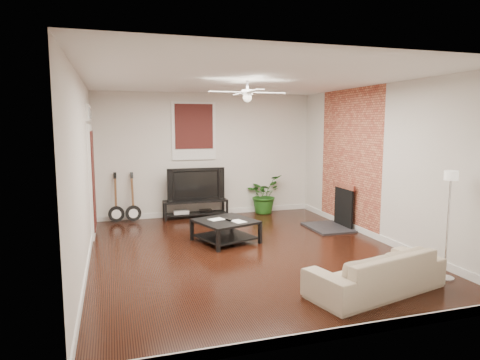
# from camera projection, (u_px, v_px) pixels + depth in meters

# --- Properties ---
(room) EXTENTS (5.01, 6.01, 2.81)m
(room) POSITION_uv_depth(u_px,v_px,m) (247.00, 168.00, 6.80)
(room) COLOR black
(room) RESTS_ON ground
(brick_accent) EXTENTS (0.02, 2.20, 2.80)m
(brick_accent) POSITION_uv_depth(u_px,v_px,m) (349.00, 159.00, 8.47)
(brick_accent) COLOR #A44635
(brick_accent) RESTS_ON floor
(fireplace) EXTENTS (0.80, 1.10, 0.92)m
(fireplace) POSITION_uv_depth(u_px,v_px,m) (335.00, 206.00, 8.51)
(fireplace) COLOR black
(fireplace) RESTS_ON floor
(window_back) EXTENTS (1.00, 0.06, 1.30)m
(window_back) POSITION_uv_depth(u_px,v_px,m) (194.00, 131.00, 9.45)
(window_back) COLOR #340F0E
(window_back) RESTS_ON wall_back
(door_left) EXTENTS (0.08, 1.00, 2.50)m
(door_left) POSITION_uv_depth(u_px,v_px,m) (92.00, 170.00, 7.91)
(door_left) COLOR white
(door_left) RESTS_ON wall_left
(tv_stand) EXTENTS (1.43, 0.38, 0.40)m
(tv_stand) POSITION_uv_depth(u_px,v_px,m) (196.00, 209.00, 9.50)
(tv_stand) COLOR black
(tv_stand) RESTS_ON floor
(tv) EXTENTS (1.29, 0.17, 0.74)m
(tv) POSITION_uv_depth(u_px,v_px,m) (195.00, 184.00, 9.44)
(tv) COLOR black
(tv) RESTS_ON tv_stand
(coffee_table) EXTENTS (1.20, 1.20, 0.40)m
(coffee_table) POSITION_uv_depth(u_px,v_px,m) (226.00, 231.00, 7.54)
(coffee_table) COLOR black
(coffee_table) RESTS_ON floor
(sofa) EXTENTS (1.95, 1.13, 0.54)m
(sofa) POSITION_uv_depth(u_px,v_px,m) (376.00, 271.00, 5.28)
(sofa) COLOR #BFA68F
(sofa) RESTS_ON floor
(floor_lamp) EXTENTS (0.30, 0.30, 1.50)m
(floor_lamp) POSITION_uv_depth(u_px,v_px,m) (448.00, 225.00, 5.65)
(floor_lamp) COLOR silver
(floor_lamp) RESTS_ON floor
(potted_plant) EXTENTS (1.08, 1.07, 0.90)m
(potted_plant) POSITION_uv_depth(u_px,v_px,m) (264.00, 194.00, 9.97)
(potted_plant) COLOR #225C1A
(potted_plant) RESTS_ON floor
(guitar_left) EXTENTS (0.35, 0.25, 1.09)m
(guitar_left) POSITION_uv_depth(u_px,v_px,m) (116.00, 198.00, 8.93)
(guitar_left) COLOR black
(guitar_left) RESTS_ON floor
(guitar_right) EXTENTS (0.35, 0.26, 1.09)m
(guitar_right) POSITION_uv_depth(u_px,v_px,m) (133.00, 197.00, 9.00)
(guitar_right) COLOR black
(guitar_right) RESTS_ON floor
(ceiling_fan) EXTENTS (1.24, 1.24, 0.32)m
(ceiling_fan) POSITION_uv_depth(u_px,v_px,m) (247.00, 92.00, 6.64)
(ceiling_fan) COLOR white
(ceiling_fan) RESTS_ON ceiling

